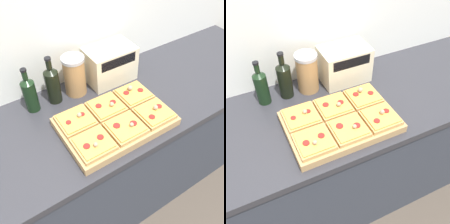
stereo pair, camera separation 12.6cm
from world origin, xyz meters
TOP-DOWN VIEW (x-y plane):
  - wall_back at (0.00, 0.67)m, footprint 6.00×0.06m
  - kitchen_counter at (0.00, 0.32)m, footprint 2.63×0.67m
  - cutting_board at (0.08, 0.20)m, footprint 0.53×0.35m
  - pizza_slice_back_left at (-0.09, 0.28)m, footprint 0.16×0.16m
  - pizza_slice_back_center at (0.08, 0.28)m, footprint 0.16×0.16m
  - pizza_slice_back_right at (0.25, 0.29)m, footprint 0.16×0.16m
  - pizza_slice_front_left at (-0.09, 0.12)m, footprint 0.16×0.16m
  - pizza_slice_front_center at (0.08, 0.12)m, footprint 0.16×0.16m
  - pizza_slice_front_right at (0.25, 0.12)m, footprint 0.16×0.16m
  - olive_oil_bottle at (-0.22, 0.53)m, footprint 0.07×0.07m
  - wine_bottle at (-0.09, 0.53)m, footprint 0.07×0.07m
  - grain_jar_tall at (0.03, 0.53)m, footprint 0.12×0.12m
  - toaster_oven at (0.26, 0.53)m, footprint 0.30×0.18m

SIDE VIEW (x-z plane):
  - kitchen_counter at x=0.00m, z-range 0.00..0.88m
  - cutting_board at x=0.08m, z-range 0.88..0.92m
  - pizza_slice_front_left at x=-0.09m, z-range 0.91..0.96m
  - pizza_slice_front_center at x=0.08m, z-range 0.91..0.96m
  - pizza_slice_back_left at x=-0.09m, z-range 0.91..0.96m
  - pizza_slice_back_center at x=0.08m, z-range 0.91..0.96m
  - pizza_slice_front_right at x=0.25m, z-range 0.91..0.96m
  - pizza_slice_back_right at x=0.25m, z-range 0.91..0.97m
  - olive_oil_bottle at x=-0.22m, z-range 0.86..1.11m
  - toaster_oven at x=0.26m, z-range 0.88..1.09m
  - wine_bottle at x=-0.09m, z-range 0.86..1.13m
  - grain_jar_tall at x=0.03m, z-range 0.88..1.11m
  - wall_back at x=0.00m, z-range 0.00..2.50m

